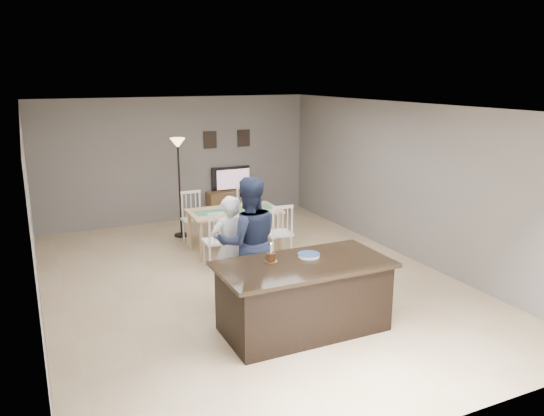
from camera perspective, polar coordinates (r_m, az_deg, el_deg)
name	(u,v)px	position (r m, az deg, el deg)	size (l,w,h in m)	color
floor	(249,281)	(8.42, -2.51, -7.84)	(8.00, 8.00, 0.00)	tan
room_shell	(248,176)	(7.95, -2.64, 3.44)	(8.00, 8.00, 8.00)	slate
kitchen_island	(304,296)	(6.75, 3.42, -9.44)	(2.15, 1.10, 0.90)	black
tv_console	(234,204)	(12.10, -4.15, 0.48)	(1.20, 0.40, 0.60)	brown
television	(232,179)	(12.04, -4.32, 3.16)	(0.91, 0.12, 0.53)	black
tv_screen_glow	(233,179)	(11.97, -4.18, 3.12)	(0.78, 0.78, 0.00)	orange
picture_frames	(227,139)	(12.02, -4.85, 7.40)	(1.10, 0.02, 0.38)	black
doorway	(40,291)	(5.28, -23.71, -8.15)	(0.00, 2.10, 2.65)	black
woman	(230,248)	(7.56, -4.54, -4.33)	(0.56, 0.36, 1.53)	silver
man	(249,242)	(7.30, -2.53, -3.70)	(0.89, 0.69, 1.83)	#1A223B
birthday_cake	(271,257)	(6.60, -0.11, -5.28)	(0.16, 0.16, 0.24)	gold
plate_stack	(309,255)	(6.78, 3.97, -5.09)	(0.28, 0.28, 0.04)	white
dining_table	(234,217)	(9.66, -4.09, -0.99)	(1.66, 1.89, 1.00)	tan
floor_lamp	(178,161)	(10.50, -10.03, 5.03)	(0.29, 0.29, 1.97)	black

